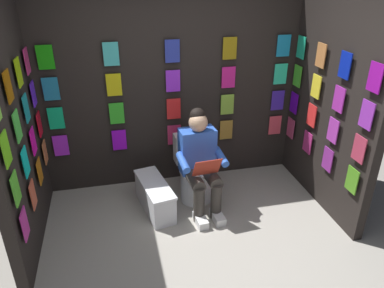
# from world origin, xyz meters

# --- Properties ---
(ground_plane) EXTENTS (30.00, 30.00, 0.00)m
(ground_plane) POSITION_xyz_m (0.00, 0.00, 0.00)
(ground_plane) COLOR #9E998E
(display_wall_back) EXTENTS (3.24, 0.14, 2.35)m
(display_wall_back) POSITION_xyz_m (0.00, -1.72, 1.17)
(display_wall_back) COLOR black
(display_wall_back) RESTS_ON ground
(display_wall_left) EXTENTS (0.14, 1.67, 2.35)m
(display_wall_left) POSITION_xyz_m (-1.62, -0.84, 1.17)
(display_wall_left) COLOR black
(display_wall_left) RESTS_ON ground
(display_wall_right) EXTENTS (0.14, 1.67, 2.35)m
(display_wall_right) POSITION_xyz_m (1.62, -0.84, 1.17)
(display_wall_right) COLOR black
(display_wall_right) RESTS_ON ground
(toilet) EXTENTS (0.42, 0.57, 0.77)m
(toilet) POSITION_xyz_m (-0.16, -1.19, 0.33)
(toilet) COLOR white
(toilet) RESTS_ON ground
(person_reading) EXTENTS (0.55, 0.71, 1.19)m
(person_reading) POSITION_xyz_m (-0.17, -0.96, 0.60)
(person_reading) COLOR blue
(person_reading) RESTS_ON ground
(comic_longbox_near) EXTENTS (0.41, 0.80, 0.36)m
(comic_longbox_near) POSITION_xyz_m (0.35, -1.01, 0.18)
(comic_longbox_near) COLOR silver
(comic_longbox_near) RESTS_ON ground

